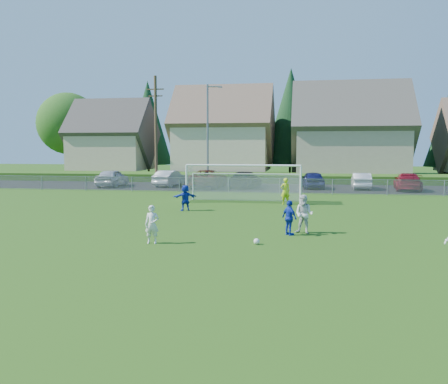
{
  "coord_description": "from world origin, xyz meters",
  "views": [
    {
      "loc": [
        3.85,
        -14.71,
        3.57
      ],
      "look_at": [
        0.0,
        8.0,
        1.4
      ],
      "focal_mm": 38.0,
      "sensor_mm": 36.0,
      "label": 1
    }
  ],
  "objects_px": {
    "soccer_ball": "(257,241)",
    "player_white_b": "(304,214)",
    "player_blue_b": "(185,198)",
    "car_a": "(112,178)",
    "player_white_a": "(152,224)",
    "car_g": "(408,182)",
    "car_e": "(313,180)",
    "car_c": "(208,179)",
    "goalkeeper": "(285,191)",
    "car_f": "(361,181)",
    "car_b": "(170,178)",
    "soccer_goal": "(244,177)",
    "player_blue_a": "(289,218)",
    "car_d": "(245,180)"
  },
  "relations": [
    {
      "from": "soccer_ball",
      "to": "player_white_b",
      "type": "relative_size",
      "value": 0.14
    },
    {
      "from": "player_blue_b",
      "to": "car_a",
      "type": "height_order",
      "value": "car_a"
    },
    {
      "from": "soccer_ball",
      "to": "car_a",
      "type": "relative_size",
      "value": 0.05
    },
    {
      "from": "player_blue_b",
      "to": "player_white_b",
      "type": "bearing_deg",
      "value": 111.2
    },
    {
      "from": "player_white_b",
      "to": "car_a",
      "type": "distance_m",
      "value": 27.42
    },
    {
      "from": "player_white_a",
      "to": "car_g",
      "type": "bearing_deg",
      "value": 54.62
    },
    {
      "from": "player_white_a",
      "to": "car_e",
      "type": "distance_m",
      "value": 26.24
    },
    {
      "from": "car_c",
      "to": "goalkeeper",
      "type": "bearing_deg",
      "value": 124.81
    },
    {
      "from": "player_blue_b",
      "to": "car_f",
      "type": "height_order",
      "value": "player_blue_b"
    },
    {
      "from": "car_b",
      "to": "soccer_goal",
      "type": "relative_size",
      "value": 0.6
    },
    {
      "from": "player_white_a",
      "to": "soccer_goal",
      "type": "xyz_separation_m",
      "value": [
        1.7,
        14.04,
        0.91
      ]
    },
    {
      "from": "soccer_goal",
      "to": "player_white_a",
      "type": "bearing_deg",
      "value": -96.93
    },
    {
      "from": "soccer_ball",
      "to": "player_blue_a",
      "type": "xyz_separation_m",
      "value": [
        1.13,
        2.06,
        0.6
      ]
    },
    {
      "from": "goalkeeper",
      "to": "car_d",
      "type": "bearing_deg",
      "value": -93.48
    },
    {
      "from": "player_white_b",
      "to": "goalkeeper",
      "type": "distance_m",
      "value": 10.1
    },
    {
      "from": "soccer_ball",
      "to": "player_blue_b",
      "type": "bearing_deg",
      "value": 119.5
    },
    {
      "from": "player_white_a",
      "to": "soccer_goal",
      "type": "height_order",
      "value": "soccer_goal"
    },
    {
      "from": "soccer_goal",
      "to": "goalkeeper",
      "type": "bearing_deg",
      "value": -19.79
    },
    {
      "from": "player_blue_a",
      "to": "car_f",
      "type": "height_order",
      "value": "player_blue_a"
    },
    {
      "from": "soccer_ball",
      "to": "car_e",
      "type": "xyz_separation_m",
      "value": [
        2.44,
        24.99,
        0.63
      ]
    },
    {
      "from": "car_b",
      "to": "car_e",
      "type": "height_order",
      "value": "car_e"
    },
    {
      "from": "soccer_ball",
      "to": "car_a",
      "type": "xyz_separation_m",
      "value": [
        -15.64,
        23.77,
        0.69
      ]
    },
    {
      "from": "player_blue_b",
      "to": "car_b",
      "type": "height_order",
      "value": "car_b"
    },
    {
      "from": "player_blue_a",
      "to": "car_g",
      "type": "relative_size",
      "value": 0.29
    },
    {
      "from": "player_blue_b",
      "to": "car_g",
      "type": "height_order",
      "value": "player_blue_b"
    },
    {
      "from": "player_blue_b",
      "to": "car_f",
      "type": "distance_m",
      "value": 19.89
    },
    {
      "from": "car_a",
      "to": "soccer_goal",
      "type": "height_order",
      "value": "soccer_goal"
    },
    {
      "from": "car_c",
      "to": "car_g",
      "type": "bearing_deg",
      "value": -176.9
    },
    {
      "from": "player_blue_a",
      "to": "car_b",
      "type": "height_order",
      "value": "car_b"
    },
    {
      "from": "goalkeeper",
      "to": "player_blue_a",
      "type": "bearing_deg",
      "value": 71.2
    },
    {
      "from": "car_a",
      "to": "car_e",
      "type": "relative_size",
      "value": 1.07
    },
    {
      "from": "soccer_ball",
      "to": "car_f",
      "type": "relative_size",
      "value": 0.05
    },
    {
      "from": "car_g",
      "to": "player_blue_a",
      "type": "bearing_deg",
      "value": 74.51
    },
    {
      "from": "car_g",
      "to": "player_white_a",
      "type": "bearing_deg",
      "value": 67.14
    },
    {
      "from": "player_white_a",
      "to": "car_g",
      "type": "distance_m",
      "value": 28.42
    },
    {
      "from": "soccer_ball",
      "to": "goalkeeper",
      "type": "bearing_deg",
      "value": 87.5
    },
    {
      "from": "player_white_b",
      "to": "car_d",
      "type": "bearing_deg",
      "value": 123.69
    },
    {
      "from": "car_e",
      "to": "car_f",
      "type": "height_order",
      "value": "car_e"
    },
    {
      "from": "player_white_b",
      "to": "car_b",
      "type": "distance_m",
      "value": 25.47
    },
    {
      "from": "car_d",
      "to": "car_f",
      "type": "xyz_separation_m",
      "value": [
        10.0,
        0.46,
        -0.03
      ]
    },
    {
      "from": "player_blue_a",
      "to": "car_e",
      "type": "height_order",
      "value": "car_e"
    },
    {
      "from": "car_a",
      "to": "car_e",
      "type": "distance_m",
      "value": 18.12
    },
    {
      "from": "car_g",
      "to": "goalkeeper",
      "type": "bearing_deg",
      "value": 57.06
    },
    {
      "from": "player_white_a",
      "to": "car_d",
      "type": "height_order",
      "value": "car_d"
    },
    {
      "from": "player_blue_b",
      "to": "car_b",
      "type": "xyz_separation_m",
      "value": [
        -5.58,
        16.19,
        0.0
      ]
    },
    {
      "from": "goalkeeper",
      "to": "car_a",
      "type": "xyz_separation_m",
      "value": [
        -16.19,
        11.19,
        -0.03
      ]
    },
    {
      "from": "car_f",
      "to": "car_g",
      "type": "distance_m",
      "value": 3.74
    },
    {
      "from": "car_d",
      "to": "car_g",
      "type": "bearing_deg",
      "value": -173.22
    },
    {
      "from": "player_blue_b",
      "to": "car_b",
      "type": "bearing_deg",
      "value": -96.95
    },
    {
      "from": "player_white_b",
      "to": "car_e",
      "type": "xyz_separation_m",
      "value": [
        0.73,
        22.44,
        -0.06
      ]
    }
  ]
}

